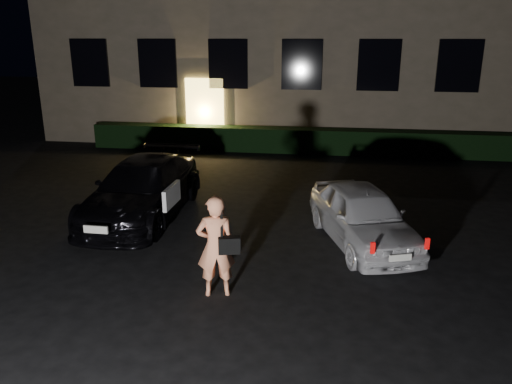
# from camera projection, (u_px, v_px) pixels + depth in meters

# --- Properties ---
(ground) EXTENTS (80.00, 80.00, 0.00)m
(ground) POSITION_uv_depth(u_px,v_px,m) (253.00, 300.00, 7.84)
(ground) COLOR black
(ground) RESTS_ON ground
(hedge) EXTENTS (15.00, 0.70, 0.85)m
(hedge) POSITION_uv_depth(u_px,v_px,m) (299.00, 140.00, 17.61)
(hedge) COLOR black
(hedge) RESTS_ON ground
(sedan) EXTENTS (1.94, 4.55, 1.29)m
(sedan) POSITION_uv_depth(u_px,v_px,m) (143.00, 189.00, 11.32)
(sedan) COLOR black
(sedan) RESTS_ON ground
(hatch) EXTENTS (2.42, 3.69, 1.17)m
(hatch) POSITION_uv_depth(u_px,v_px,m) (363.00, 215.00, 9.84)
(hatch) COLOR silver
(hatch) RESTS_ON ground
(man) EXTENTS (0.75, 0.54, 1.66)m
(man) POSITION_uv_depth(u_px,v_px,m) (216.00, 246.00, 7.79)
(man) COLOR #FF9A6C
(man) RESTS_ON ground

